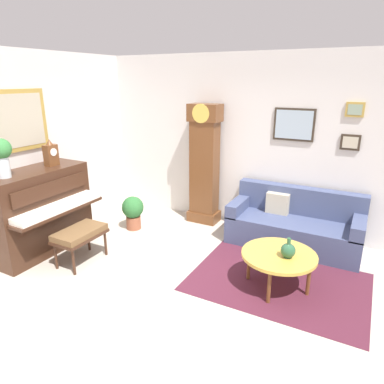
{
  "coord_description": "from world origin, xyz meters",
  "views": [
    {
      "loc": [
        1.85,
        -2.98,
        2.4
      ],
      "look_at": [
        -0.22,
        0.92,
        0.95
      ],
      "focal_mm": 32.37,
      "sensor_mm": 36.0,
      "label": 1
    }
  ],
  "objects_px": {
    "piano_bench": "(80,234)",
    "mantel_clock": "(51,154)",
    "piano": "(40,211)",
    "couch": "(294,225)",
    "coffee_table": "(279,256)",
    "grandfather_clock": "(204,168)",
    "potted_plant": "(133,211)",
    "flower_vase": "(1,153)",
    "green_jug": "(288,250)"
  },
  "relations": [
    {
      "from": "piano_bench",
      "to": "coffee_table",
      "type": "xyz_separation_m",
      "value": [
        2.52,
        0.65,
        0.01
      ]
    },
    {
      "from": "piano_bench",
      "to": "potted_plant",
      "type": "relative_size",
      "value": 1.25
    },
    {
      "from": "piano",
      "to": "coffee_table",
      "type": "distance_m",
      "value": 3.35
    },
    {
      "from": "piano",
      "to": "coffee_table",
      "type": "bearing_deg",
      "value": 11.14
    },
    {
      "from": "piano",
      "to": "grandfather_clock",
      "type": "distance_m",
      "value": 2.65
    },
    {
      "from": "couch",
      "to": "flower_vase",
      "type": "height_order",
      "value": "flower_vase"
    },
    {
      "from": "piano",
      "to": "potted_plant",
      "type": "xyz_separation_m",
      "value": [
        0.71,
        1.22,
        -0.29
      ]
    },
    {
      "from": "piano_bench",
      "to": "mantel_clock",
      "type": "relative_size",
      "value": 1.84
    },
    {
      "from": "couch",
      "to": "flower_vase",
      "type": "distance_m",
      "value": 4.13
    },
    {
      "from": "piano_bench",
      "to": "mantel_clock",
      "type": "bearing_deg",
      "value": 156.89
    },
    {
      "from": "mantel_clock",
      "to": "potted_plant",
      "type": "bearing_deg",
      "value": 52.06
    },
    {
      "from": "piano_bench",
      "to": "potted_plant",
      "type": "xyz_separation_m",
      "value": [
        -0.05,
        1.23,
        -0.08
      ]
    },
    {
      "from": "grandfather_clock",
      "to": "green_jug",
      "type": "relative_size",
      "value": 8.46
    },
    {
      "from": "piano_bench",
      "to": "potted_plant",
      "type": "distance_m",
      "value": 1.23
    },
    {
      "from": "piano_bench",
      "to": "flower_vase",
      "type": "bearing_deg",
      "value": -151.22
    },
    {
      "from": "couch",
      "to": "mantel_clock",
      "type": "xyz_separation_m",
      "value": [
        -3.2,
        -1.58,
        1.06
      ]
    },
    {
      "from": "piano_bench",
      "to": "potted_plant",
      "type": "bearing_deg",
      "value": 92.34
    },
    {
      "from": "green_jug",
      "to": "couch",
      "type": "bearing_deg",
      "value": 98.39
    },
    {
      "from": "piano_bench",
      "to": "couch",
      "type": "xyz_separation_m",
      "value": [
        2.44,
        1.9,
        -0.09
      ]
    },
    {
      "from": "piano",
      "to": "couch",
      "type": "relative_size",
      "value": 0.76
    },
    {
      "from": "green_jug",
      "to": "mantel_clock",
      "type": "bearing_deg",
      "value": -175.14
    },
    {
      "from": "couch",
      "to": "flower_vase",
      "type": "bearing_deg",
      "value": -144.05
    },
    {
      "from": "grandfather_clock",
      "to": "green_jug",
      "type": "xyz_separation_m",
      "value": [
        1.79,
        -1.48,
        -0.43
      ]
    },
    {
      "from": "coffee_table",
      "to": "potted_plant",
      "type": "relative_size",
      "value": 1.57
    },
    {
      "from": "potted_plant",
      "to": "grandfather_clock",
      "type": "bearing_deg",
      "value": 44.13
    },
    {
      "from": "piano",
      "to": "grandfather_clock",
      "type": "xyz_separation_m",
      "value": [
        1.6,
        2.08,
        0.35
      ]
    },
    {
      "from": "grandfather_clock",
      "to": "potted_plant",
      "type": "bearing_deg",
      "value": -135.87
    },
    {
      "from": "couch",
      "to": "green_jug",
      "type": "bearing_deg",
      "value": -81.61
    },
    {
      "from": "grandfather_clock",
      "to": "mantel_clock",
      "type": "relative_size",
      "value": 5.34
    },
    {
      "from": "green_jug",
      "to": "potted_plant",
      "type": "xyz_separation_m",
      "value": [
        -2.68,
        0.62,
        -0.21
      ]
    },
    {
      "from": "mantel_clock",
      "to": "flower_vase",
      "type": "height_order",
      "value": "flower_vase"
    },
    {
      "from": "grandfather_clock",
      "to": "mantel_clock",
      "type": "xyz_separation_m",
      "value": [
        -1.59,
        -1.77,
        0.41
      ]
    },
    {
      "from": "coffee_table",
      "to": "mantel_clock",
      "type": "distance_m",
      "value": 3.43
    },
    {
      "from": "grandfather_clock",
      "to": "couch",
      "type": "relative_size",
      "value": 1.07
    },
    {
      "from": "flower_vase",
      "to": "green_jug",
      "type": "bearing_deg",
      "value": 16.84
    },
    {
      "from": "piano_bench",
      "to": "mantel_clock",
      "type": "distance_m",
      "value": 1.27
    },
    {
      "from": "green_jug",
      "to": "potted_plant",
      "type": "height_order",
      "value": "green_jug"
    },
    {
      "from": "piano",
      "to": "piano_bench",
      "type": "relative_size",
      "value": 2.06
    },
    {
      "from": "mantel_clock",
      "to": "potted_plant",
      "type": "relative_size",
      "value": 0.68
    },
    {
      "from": "coffee_table",
      "to": "potted_plant",
      "type": "distance_m",
      "value": 2.64
    },
    {
      "from": "piano",
      "to": "coffee_table",
      "type": "height_order",
      "value": "piano"
    },
    {
      "from": "grandfather_clock",
      "to": "piano",
      "type": "bearing_deg",
      "value": -127.46
    },
    {
      "from": "piano",
      "to": "grandfather_clock",
      "type": "bearing_deg",
      "value": 52.54
    },
    {
      "from": "coffee_table",
      "to": "green_jug",
      "type": "xyz_separation_m",
      "value": [
        0.11,
        -0.04,
        0.12
      ]
    },
    {
      "from": "couch",
      "to": "green_jug",
      "type": "xyz_separation_m",
      "value": [
        0.19,
        -1.29,
        0.22
      ]
    },
    {
      "from": "piano",
      "to": "piano_bench",
      "type": "height_order",
      "value": "piano"
    },
    {
      "from": "flower_vase",
      "to": "grandfather_clock",
      "type": "bearing_deg",
      "value": 57.5
    },
    {
      "from": "coffee_table",
      "to": "green_jug",
      "type": "distance_m",
      "value": 0.16
    },
    {
      "from": "piano_bench",
      "to": "coffee_table",
      "type": "bearing_deg",
      "value": 14.46
    },
    {
      "from": "mantel_clock",
      "to": "coffee_table",
      "type": "bearing_deg",
      "value": 5.73
    }
  ]
}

